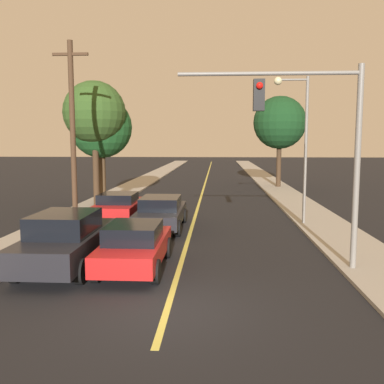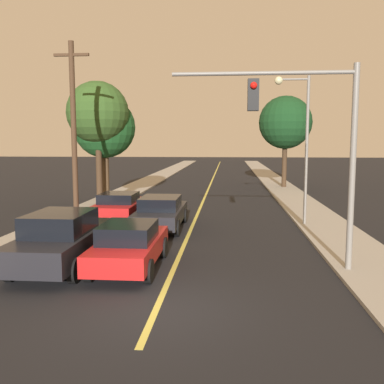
# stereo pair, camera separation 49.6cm
# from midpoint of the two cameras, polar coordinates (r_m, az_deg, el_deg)

# --- Properties ---
(ground_plane) EXTENTS (200.00, 200.00, 0.00)m
(ground_plane) POSITION_cam_midpoint_polar(r_m,az_deg,el_deg) (10.27, -3.32, -15.30)
(ground_plane) COLOR black
(road_surface) EXTENTS (9.57, 80.00, 0.01)m
(road_surface) POSITION_cam_midpoint_polar(r_m,az_deg,el_deg) (45.60, 3.13, 1.85)
(road_surface) COLOR black
(road_surface) RESTS_ON ground
(sidewalk_left) EXTENTS (2.50, 80.00, 0.12)m
(sidewalk_left) POSITION_cam_midpoint_polar(r_m,az_deg,el_deg) (46.18, -4.38, 1.97)
(sidewalk_left) COLOR #9E998E
(sidewalk_left) RESTS_ON ground
(sidewalk_right) EXTENTS (2.50, 80.00, 0.12)m
(sidewalk_right) POSITION_cam_midpoint_polar(r_m,az_deg,el_deg) (45.81, 10.71, 1.84)
(sidewalk_right) COLOR #9E998E
(sidewalk_right) RESTS_ON ground
(car_near_lane_front) EXTENTS (1.86, 4.30, 1.43)m
(car_near_lane_front) POSITION_cam_midpoint_polar(r_m,az_deg,el_deg) (13.13, -7.28, -7.03)
(car_near_lane_front) COLOR red
(car_near_lane_front) RESTS_ON ground
(car_near_lane_second) EXTENTS (1.99, 4.87, 1.46)m
(car_near_lane_second) POSITION_cam_midpoint_polar(r_m,az_deg,el_deg) (18.98, -3.43, -2.67)
(car_near_lane_second) COLOR black
(car_near_lane_second) RESTS_ON ground
(car_outer_lane_front) EXTENTS (2.03, 5.05, 1.73)m
(car_outer_lane_front) POSITION_cam_midpoint_polar(r_m,az_deg,el_deg) (13.76, -15.87, -6.03)
(car_outer_lane_front) COLOR black
(car_outer_lane_front) RESTS_ON ground
(car_outer_lane_second) EXTENTS (1.95, 4.08, 1.49)m
(car_outer_lane_second) POSITION_cam_midpoint_polar(r_m,az_deg,el_deg) (20.30, -8.94, -2.07)
(car_outer_lane_second) COLOR red
(car_outer_lane_second) RESTS_ON ground
(traffic_signal_mast) EXTENTS (5.31, 0.42, 5.93)m
(traffic_signal_mast) POSITION_cam_midpoint_polar(r_m,az_deg,el_deg) (12.90, 16.40, 7.95)
(traffic_signal_mast) COLOR slate
(traffic_signal_mast) RESTS_ON ground
(streetlamp_right) EXTENTS (1.57, 0.36, 6.64)m
(streetlamp_right) POSITION_cam_midpoint_polar(r_m,az_deg,el_deg) (20.04, 14.77, 8.06)
(streetlamp_right) COLOR slate
(streetlamp_right) RESTS_ON ground
(utility_pole_left) EXTENTS (1.60, 0.24, 8.17)m
(utility_pole_left) POSITION_cam_midpoint_polar(r_m,az_deg,el_deg) (20.22, -14.81, 7.96)
(utility_pole_left) COLOR #422D1E
(utility_pole_left) RESTS_ON ground
(tree_left_near) EXTENTS (3.73, 3.73, 6.48)m
(tree_left_near) POSITION_cam_midpoint_polar(r_m,az_deg,el_deg) (26.65, -11.07, 8.41)
(tree_left_near) COLOR #4C3823
(tree_left_near) RESTS_ON ground
(tree_left_far) EXTENTS (3.58, 3.58, 7.21)m
(tree_left_far) POSITION_cam_midpoint_polar(r_m,az_deg,el_deg) (25.66, -11.93, 10.26)
(tree_left_far) COLOR #3D2B1C
(tree_left_far) RESTS_ON ground
(tree_right_near) EXTENTS (4.34, 4.34, 7.49)m
(tree_right_near) POSITION_cam_midpoint_polar(r_m,az_deg,el_deg) (36.43, 12.73, 9.00)
(tree_right_near) COLOR #3D2B1C
(tree_right_near) RESTS_ON ground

